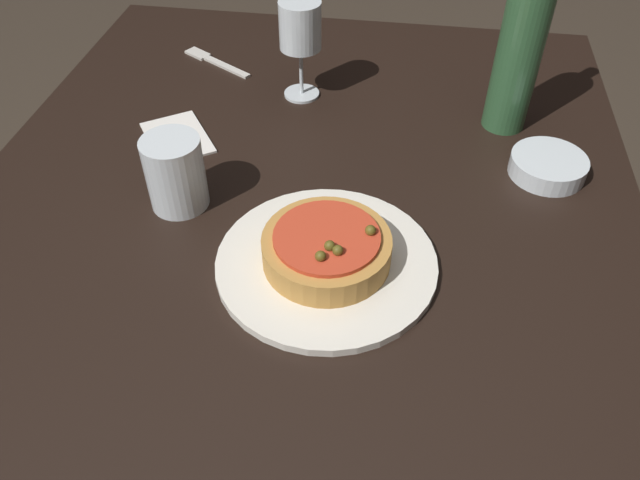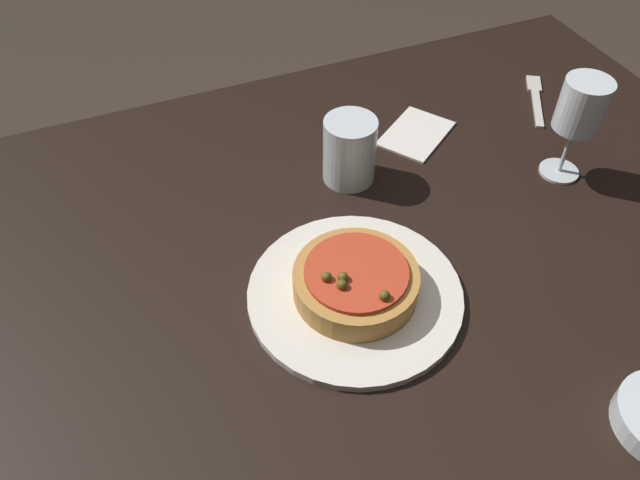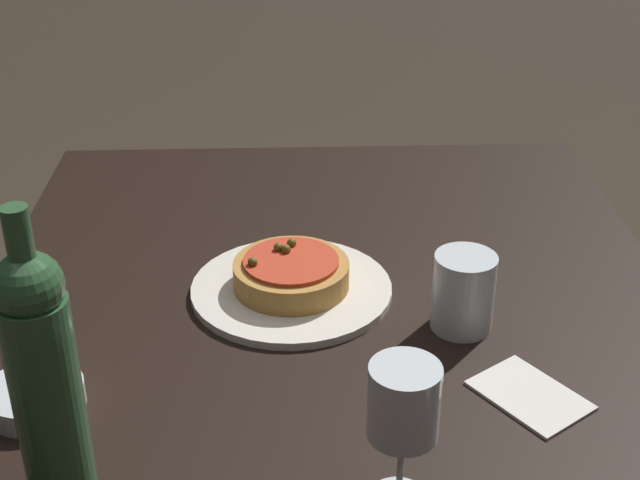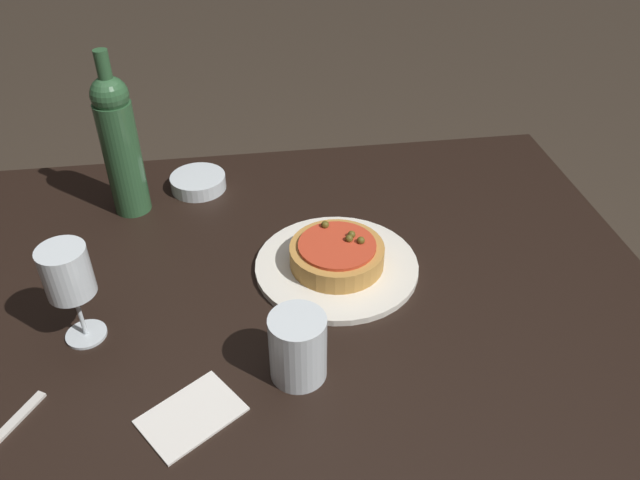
# 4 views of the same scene
# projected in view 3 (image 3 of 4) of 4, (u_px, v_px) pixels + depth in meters

# --- Properties ---
(dining_table) EXTENTS (1.30, 1.01, 0.73)m
(dining_table) POSITION_uv_depth(u_px,v_px,m) (335.00, 378.00, 1.26)
(dining_table) COLOR black
(dining_table) RESTS_ON ground_plane
(dinner_plate) EXTENTS (0.29, 0.29, 0.01)m
(dinner_plate) POSITION_uv_depth(u_px,v_px,m) (292.00, 289.00, 1.30)
(dinner_plate) COLOR white
(dinner_plate) RESTS_ON dining_table
(pizza) EXTENTS (0.17, 0.17, 0.06)m
(pizza) POSITION_uv_depth(u_px,v_px,m) (291.00, 273.00, 1.28)
(pizza) COLOR #BC843D
(pizza) RESTS_ON dinner_plate
(wine_glass) EXTENTS (0.07, 0.07, 0.17)m
(wine_glass) POSITION_uv_depth(u_px,v_px,m) (404.00, 407.00, 0.87)
(wine_glass) COLOR silver
(wine_glass) RESTS_ON dining_table
(wine_bottle) EXTENTS (0.07, 0.07, 0.33)m
(wine_bottle) POSITION_uv_depth(u_px,v_px,m) (43.00, 370.00, 0.89)
(wine_bottle) COLOR #2D5633
(wine_bottle) RESTS_ON dining_table
(water_cup) EXTENTS (0.08, 0.08, 0.11)m
(water_cup) POSITION_uv_depth(u_px,v_px,m) (463.00, 291.00, 1.20)
(water_cup) COLOR silver
(water_cup) RESTS_ON dining_table
(side_bowl) EXTENTS (0.12, 0.12, 0.03)m
(side_bowl) POSITION_uv_depth(u_px,v_px,m) (36.00, 397.00, 1.06)
(side_bowl) COLOR silver
(side_bowl) RESTS_ON dining_table
(paper_napkin) EXTENTS (0.16, 0.15, 0.00)m
(paper_napkin) POSITION_uv_depth(u_px,v_px,m) (530.00, 395.00, 1.09)
(paper_napkin) COLOR silver
(paper_napkin) RESTS_ON dining_table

